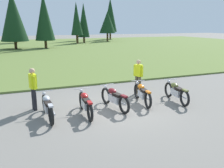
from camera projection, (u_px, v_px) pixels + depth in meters
name	position (u px, v px, depth m)	size (l,w,h in m)	color
ground_plane	(118.00, 109.00, 9.72)	(140.00, 140.00, 0.00)	slate
grass_moorland	(42.00, 49.00, 33.20)	(80.00, 44.00, 0.10)	#5B7033
forest_treeline	(21.00, 18.00, 37.80)	(37.88, 23.61, 8.79)	#47331E
motorcycle_silver	(47.00, 106.00, 8.72)	(0.62, 2.10, 0.88)	black
motorcycle_red	(85.00, 103.00, 9.06)	(0.62, 2.10, 0.88)	black
motorcycle_maroon	(114.00, 98.00, 9.74)	(0.66, 2.09, 0.88)	black
motorcycle_orange	(142.00, 93.00, 10.38)	(0.63, 2.09, 0.88)	black
motorcycle_olive	(176.00, 92.00, 10.63)	(0.62, 2.10, 0.88)	black
rider_with_back_turned	(138.00, 75.00, 11.65)	(0.35, 0.51, 1.67)	#4C4233
rider_near_row_end	(33.00, 87.00, 9.44)	(0.29, 0.54, 1.67)	black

